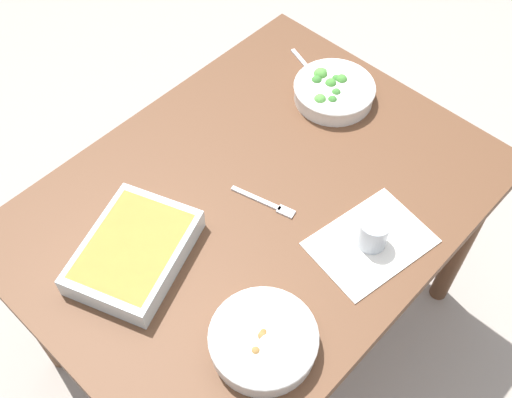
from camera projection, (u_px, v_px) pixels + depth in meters
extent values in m
plane|color=#9E9389|center=(256.00, 325.00, 2.18)|extent=(6.00, 6.00, 0.00)
cube|color=brown|center=(256.00, 204.00, 1.60)|extent=(1.20, 0.90, 0.04)
cylinder|color=brown|center=(280.00, 117.00, 2.29)|extent=(0.06, 0.06, 0.70)
cylinder|color=brown|center=(32.00, 313.00, 1.82)|extent=(0.06, 0.06, 0.70)
cylinder|color=brown|center=(464.00, 240.00, 1.97)|extent=(0.06, 0.06, 0.70)
cube|color=silver|center=(371.00, 243.00, 1.50)|extent=(0.31, 0.25, 0.00)
cylinder|color=silver|center=(263.00, 341.00, 1.33)|extent=(0.23, 0.23, 0.05)
torus|color=silver|center=(263.00, 336.00, 1.31)|extent=(0.23, 0.23, 0.01)
cylinder|color=olive|center=(263.00, 341.00, 1.33)|extent=(0.19, 0.19, 0.03)
sphere|color=olive|center=(256.00, 352.00, 1.29)|extent=(0.02, 0.02, 0.02)
sphere|color=#C66633|center=(262.00, 337.00, 1.31)|extent=(0.02, 0.02, 0.02)
sphere|color=olive|center=(262.00, 337.00, 1.31)|extent=(0.02, 0.02, 0.02)
sphere|color=silver|center=(264.00, 339.00, 1.31)|extent=(0.02, 0.02, 0.02)
sphere|color=#C66633|center=(260.00, 334.00, 1.32)|extent=(0.02, 0.02, 0.02)
sphere|color=#C66633|center=(263.00, 333.00, 1.32)|extent=(0.02, 0.02, 0.02)
cylinder|color=silver|center=(334.00, 92.00, 1.77)|extent=(0.22, 0.22, 0.05)
torus|color=silver|center=(335.00, 87.00, 1.76)|extent=(0.23, 0.23, 0.01)
cylinder|color=#8CB272|center=(334.00, 91.00, 1.77)|extent=(0.18, 0.18, 0.02)
sphere|color=#569E42|center=(321.00, 73.00, 1.79)|extent=(0.03, 0.03, 0.03)
sphere|color=#3D7A33|center=(336.00, 93.00, 1.74)|extent=(0.03, 0.03, 0.03)
sphere|color=#478C38|center=(341.00, 80.00, 1.77)|extent=(0.03, 0.03, 0.03)
sphere|color=#3D7A33|center=(323.00, 72.00, 1.79)|extent=(0.02, 0.02, 0.02)
sphere|color=#569E42|center=(320.00, 74.00, 1.78)|extent=(0.04, 0.04, 0.04)
sphere|color=#569E42|center=(320.00, 100.00, 1.73)|extent=(0.03, 0.03, 0.03)
sphere|color=#3D7A33|center=(332.00, 100.00, 1.73)|extent=(0.03, 0.03, 0.03)
sphere|color=#3D7A33|center=(317.00, 81.00, 1.77)|extent=(0.03, 0.03, 0.03)
sphere|color=#3D7A33|center=(336.00, 79.00, 1.78)|extent=(0.03, 0.03, 0.03)
sphere|color=#478C38|center=(331.00, 84.00, 1.76)|extent=(0.03, 0.03, 0.03)
cube|color=silver|center=(134.00, 252.00, 1.46)|extent=(0.36, 0.31, 0.06)
cube|color=gold|center=(133.00, 249.00, 1.45)|extent=(0.31, 0.27, 0.04)
cylinder|color=#B2BCC6|center=(373.00, 233.00, 1.47)|extent=(0.07, 0.07, 0.08)
cylinder|color=black|center=(372.00, 236.00, 1.48)|extent=(0.06, 0.06, 0.05)
cube|color=silver|center=(263.00, 346.00, 1.35)|extent=(0.01, 0.14, 0.01)
ellipsoid|color=silver|center=(235.00, 320.00, 1.38)|extent=(0.03, 0.04, 0.01)
cube|color=silver|center=(304.00, 63.00, 1.88)|extent=(0.06, 0.14, 0.01)
ellipsoid|color=silver|center=(319.00, 80.00, 1.83)|extent=(0.04, 0.05, 0.01)
cube|color=silver|center=(256.00, 198.00, 1.58)|extent=(0.05, 0.14, 0.01)
cube|color=silver|center=(286.00, 212.00, 1.56)|extent=(0.03, 0.05, 0.01)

